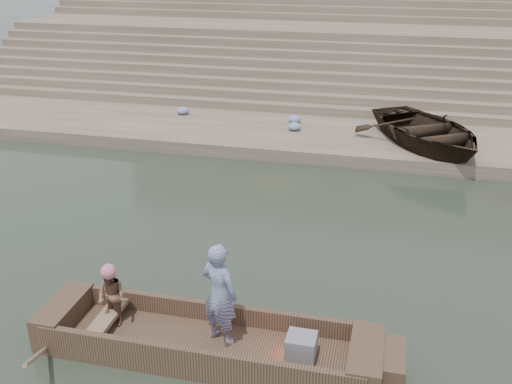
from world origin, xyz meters
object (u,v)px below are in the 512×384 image
(main_rowboat, at_px, (206,348))
(television, at_px, (300,347))
(beached_rowboat, at_px, (427,130))
(rowing_man, at_px, (111,296))
(standing_man, at_px, (220,294))

(main_rowboat, xyz_separation_m, television, (1.55, -0.00, 0.31))
(television, height_order, beached_rowboat, beached_rowboat)
(rowing_man, xyz_separation_m, beached_rowboat, (5.40, 10.30, 0.12))
(standing_man, distance_m, rowing_man, 1.92)
(main_rowboat, height_order, television, television)
(television, distance_m, beached_rowboat, 10.66)
(television, relative_size, beached_rowboat, 0.10)
(main_rowboat, distance_m, standing_man, 1.02)
(standing_man, distance_m, beached_rowboat, 10.87)
(television, bearing_deg, standing_man, 174.37)
(main_rowboat, relative_size, beached_rowboat, 1.07)
(standing_man, bearing_deg, television, -163.56)
(standing_man, height_order, rowing_man, standing_man)
(main_rowboat, relative_size, rowing_man, 4.61)
(standing_man, xyz_separation_m, television, (1.33, -0.13, -0.68))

